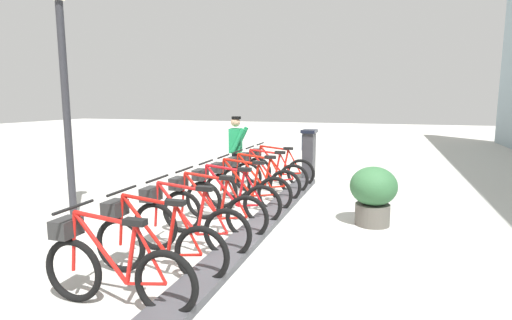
% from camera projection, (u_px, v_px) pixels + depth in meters
% --- Properties ---
extents(ground_plane, '(60.00, 60.00, 0.00)m').
position_uv_depth(ground_plane, '(260.00, 228.00, 6.42)').
color(ground_plane, beige).
extents(dock_rail_base, '(0.44, 7.56, 0.10)m').
position_uv_depth(dock_rail_base, '(260.00, 225.00, 6.42)').
color(dock_rail_base, '#47474C').
rests_on(dock_rail_base, ground).
extents(payment_kiosk, '(0.36, 0.52, 1.28)m').
position_uv_depth(payment_kiosk, '(309.00, 153.00, 10.38)').
color(payment_kiosk, '#38383D').
rests_on(payment_kiosk, ground).
extents(bike_docked_0, '(1.72, 0.54, 1.02)m').
position_uv_depth(bike_docked_0, '(276.00, 168.00, 9.54)').
color(bike_docked_0, black).
rests_on(bike_docked_0, ground).
extents(bike_docked_1, '(1.72, 0.54, 1.02)m').
position_uv_depth(bike_docked_1, '(267.00, 174.00, 8.83)').
color(bike_docked_1, black).
rests_on(bike_docked_1, ground).
extents(bike_docked_2, '(1.72, 0.54, 1.02)m').
position_uv_depth(bike_docked_2, '(256.00, 180.00, 8.13)').
color(bike_docked_2, black).
rests_on(bike_docked_2, ground).
extents(bike_docked_3, '(1.72, 0.54, 1.02)m').
position_uv_depth(bike_docked_3, '(243.00, 188.00, 7.42)').
color(bike_docked_3, black).
rests_on(bike_docked_3, ground).
extents(bike_docked_4, '(1.72, 0.54, 1.02)m').
position_uv_depth(bike_docked_4, '(228.00, 197.00, 6.72)').
color(bike_docked_4, black).
rests_on(bike_docked_4, ground).
extents(bike_docked_5, '(1.72, 0.54, 1.02)m').
position_uv_depth(bike_docked_5, '(209.00, 208.00, 6.01)').
color(bike_docked_5, black).
rests_on(bike_docked_5, ground).
extents(bike_docked_6, '(1.72, 0.54, 1.02)m').
position_uv_depth(bike_docked_6, '(185.00, 223.00, 5.31)').
color(bike_docked_6, black).
rests_on(bike_docked_6, ground).
extents(bike_docked_7, '(1.72, 0.54, 1.02)m').
position_uv_depth(bike_docked_7, '(154.00, 241.00, 4.60)').
color(bike_docked_7, black).
rests_on(bike_docked_7, ground).
extents(bike_docked_8, '(1.72, 0.54, 1.02)m').
position_uv_depth(bike_docked_8, '(111.00, 267.00, 3.90)').
color(bike_docked_8, black).
rests_on(bike_docked_8, ground).
extents(worker_near_rack, '(0.50, 0.67, 1.66)m').
position_uv_depth(worker_near_rack, '(236.00, 149.00, 9.38)').
color(worker_near_rack, white).
rests_on(worker_near_rack, ground).
extents(lamp_post, '(0.32, 0.32, 3.90)m').
position_uv_depth(lamp_post, '(63.00, 68.00, 6.48)').
color(lamp_post, '#2D2D33').
rests_on(lamp_post, ground).
extents(planter_bush, '(0.76, 0.76, 0.97)m').
position_uv_depth(planter_bush, '(373.00, 193.00, 6.52)').
color(planter_bush, '#59544C').
rests_on(planter_bush, ground).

